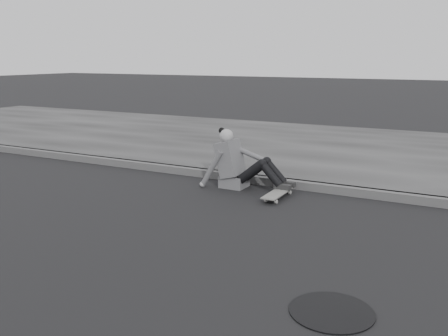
% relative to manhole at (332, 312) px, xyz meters
% --- Properties ---
extents(ground, '(80.00, 80.00, 0.00)m').
position_rel_manhole_xyz_m(ground, '(-2.29, 0.77, -0.01)').
color(ground, black).
rests_on(ground, ground).
extents(curb, '(24.00, 0.16, 0.12)m').
position_rel_manhole_xyz_m(curb, '(-2.29, 3.35, 0.05)').
color(curb, '#4A4A4A').
rests_on(curb, ground).
extents(sidewalk, '(24.00, 6.00, 0.12)m').
position_rel_manhole_xyz_m(sidewalk, '(-2.29, 6.37, 0.05)').
color(sidewalk, '#333333').
rests_on(sidewalk, ground).
extents(manhole, '(0.65, 0.65, 0.01)m').
position_rel_manhole_xyz_m(manhole, '(0.00, 0.00, 0.00)').
color(manhole, black).
rests_on(manhole, ground).
extents(skateboard, '(0.20, 0.78, 0.09)m').
position_rel_manhole_xyz_m(skateboard, '(-1.52, 2.74, 0.07)').
color(skateboard, '#9E9D98').
rests_on(skateboard, ground).
extents(seated_woman, '(1.38, 0.46, 0.88)m').
position_rel_manhole_xyz_m(seated_woman, '(-2.25, 2.99, 0.35)').
color(seated_woman, '#555557').
rests_on(seated_woman, ground).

